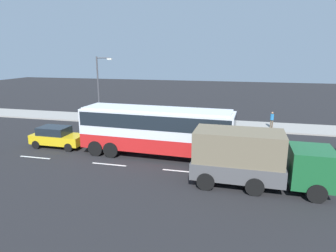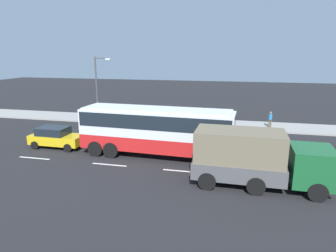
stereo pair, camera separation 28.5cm
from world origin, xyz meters
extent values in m
plane|color=black|center=(0.00, 0.00, 0.00)|extent=(120.00, 120.00, 0.00)
cube|color=gray|center=(0.00, 9.76, 0.07)|extent=(80.00, 4.00, 0.15)
cube|color=white|center=(-8.85, -3.19, 0.00)|extent=(2.40, 0.16, 0.01)
cube|color=white|center=(-3.19, -3.19, 0.00)|extent=(2.40, 0.16, 0.01)
cube|color=white|center=(1.68, -3.19, 0.00)|extent=(2.40, 0.16, 0.01)
cube|color=white|center=(6.60, -3.19, 0.00)|extent=(2.40, 0.16, 0.01)
cube|color=red|center=(-0.61, -0.81, 1.05)|extent=(10.85, 2.94, 1.00)
cube|color=silver|center=(-0.61, -0.81, 2.44)|extent=(10.85, 2.94, 1.78)
cube|color=black|center=(-0.61, -0.81, 2.69)|extent=(10.64, 2.96, 0.98)
cube|color=black|center=(4.71, -1.06, 2.53)|extent=(0.22, 2.26, 1.42)
cube|color=silver|center=(-0.61, -0.81, 3.39)|extent=(10.41, 2.77, 0.12)
cylinder|color=black|center=(3.21, 0.19, 0.55)|extent=(1.11, 0.35, 1.10)
cylinder|color=black|center=(3.11, -2.16, 0.55)|extent=(1.11, 0.35, 1.10)
cylinder|color=black|center=(-3.53, 0.50, 0.55)|extent=(1.11, 0.35, 1.10)
cylinder|color=black|center=(-3.64, -1.86, 0.55)|extent=(1.11, 0.35, 1.10)
cylinder|color=black|center=(-4.73, 0.55, 0.55)|extent=(1.11, 0.35, 1.10)
cylinder|color=black|center=(-4.84, -1.80, 0.55)|extent=(1.11, 0.35, 1.10)
cube|color=#19592D|center=(8.77, -4.32, 1.43)|extent=(2.15, 2.51, 1.90)
cube|color=#4C4C4F|center=(5.04, -4.25, 0.93)|extent=(4.99, 2.56, 0.90)
cube|color=#6B604C|center=(5.04, -4.25, 2.23)|extent=(4.79, 2.46, 1.70)
cylinder|color=black|center=(8.95, -3.14, 0.48)|extent=(0.97, 0.30, 0.96)
cylinder|color=black|center=(8.90, -5.51, 0.48)|extent=(0.97, 0.30, 0.96)
cylinder|color=black|center=(6.02, -3.08, 0.48)|extent=(0.97, 0.30, 0.96)
cylinder|color=black|center=(5.98, -5.45, 0.48)|extent=(0.97, 0.30, 0.96)
cylinder|color=black|center=(3.49, -3.03, 0.48)|extent=(0.97, 0.30, 0.96)
cylinder|color=black|center=(3.45, -5.41, 0.48)|extent=(0.97, 0.30, 0.96)
cube|color=gold|center=(-8.64, -0.62, 0.67)|extent=(4.14, 1.78, 0.69)
cube|color=black|center=(-8.95, -0.62, 1.31)|extent=(2.29, 1.61, 0.60)
cylinder|color=black|center=(-7.22, 0.18, 0.32)|extent=(0.64, 0.21, 0.64)
cylinder|color=black|center=(-7.25, -1.46, 0.32)|extent=(0.64, 0.21, 0.64)
cylinder|color=black|center=(-10.03, 0.22, 0.32)|extent=(0.64, 0.21, 0.64)
cylinder|color=black|center=(-10.06, -1.42, 0.32)|extent=(0.64, 0.21, 0.64)
cylinder|color=brown|center=(8.14, 9.34, 0.53)|extent=(0.14, 0.14, 0.76)
cylinder|color=brown|center=(7.98, 9.32, 0.53)|extent=(0.14, 0.14, 0.76)
cylinder|color=#2672B2|center=(8.06, 9.33, 1.20)|extent=(0.32, 0.32, 0.57)
sphere|color=#9E7051|center=(8.06, 9.33, 1.59)|extent=(0.21, 0.21, 0.21)
cylinder|color=#38334C|center=(-0.29, 10.19, 0.53)|extent=(0.14, 0.14, 0.75)
cylinder|color=#38334C|center=(-0.13, 10.23, 0.53)|extent=(0.14, 0.14, 0.75)
cylinder|color=gold|center=(-0.21, 10.21, 1.19)|extent=(0.32, 0.32, 0.57)
sphere|color=#9E7051|center=(-0.21, 10.21, 1.57)|extent=(0.20, 0.20, 0.20)
cylinder|color=#47474C|center=(-9.54, 8.30, 3.50)|extent=(0.16, 0.16, 6.70)
cylinder|color=#47474C|center=(-8.82, 8.30, 6.70)|extent=(1.44, 0.10, 0.10)
cube|color=silver|center=(-8.10, 8.30, 6.60)|extent=(0.50, 0.24, 0.16)
camera|label=1|loc=(5.01, -20.17, 7.13)|focal=31.75mm
camera|label=2|loc=(4.74, -20.24, 7.13)|focal=31.75mm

